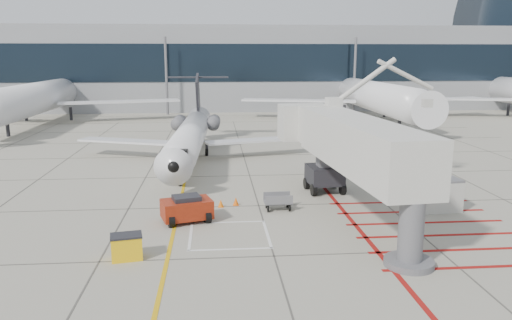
{
  "coord_description": "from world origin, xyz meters",
  "views": [
    {
      "loc": [
        -2.67,
        -25.7,
        9.19
      ],
      "look_at": [
        0.0,
        6.0,
        2.5
      ],
      "focal_mm": 35.0,
      "sensor_mm": 36.0,
      "label": 1
    }
  ],
  "objects": [
    {
      "name": "regional_jet",
      "position": [
        -4.93,
        15.63,
        3.57
      ],
      "size": [
        22.72,
        28.11,
        7.13
      ],
      "primitive_type": null,
      "rotation": [
        0.0,
        0.0,
        -0.04
      ],
      "color": "white",
      "rests_on": "ground_plane"
    },
    {
      "name": "terminal_glass_band",
      "position": [
        10.0,
        55.95,
        8.0
      ],
      "size": [
        180.0,
        0.1,
        6.0
      ],
      "primitive_type": "cube",
      "color": "black",
      "rests_on": "ground_plane"
    },
    {
      "name": "spill_bin",
      "position": [
        -6.78,
        -3.73,
        0.59
      ],
      "size": [
        1.52,
        1.15,
        1.19
      ],
      "primitive_type": null,
      "rotation": [
        0.0,
        0.0,
        0.19
      ],
      "color": "yellow",
      "rests_on": "ground_plane"
    },
    {
      "name": "ground_power_unit",
      "position": [
        10.72,
        2.18,
        0.97
      ],
      "size": [
        2.54,
        1.58,
        1.95
      ],
      "primitive_type": null,
      "rotation": [
        0.0,
        0.0,
        0.06
      ],
      "color": "#BBBAB2",
      "rests_on": "ground_plane"
    },
    {
      "name": "ground_plane",
      "position": [
        0.0,
        0.0,
        0.0
      ],
      "size": [
        260.0,
        260.0,
        0.0
      ],
      "primitive_type": "plane",
      "color": "#9C9987",
      "rests_on": "ground"
    },
    {
      "name": "terminal_building",
      "position": [
        10.0,
        70.0,
        7.0
      ],
      "size": [
        180.0,
        28.0,
        14.0
      ],
      "primitive_type": "cube",
      "color": "gray",
      "rests_on": "ground_plane"
    },
    {
      "name": "cone_nose",
      "position": [
        -2.36,
        3.96,
        0.24
      ],
      "size": [
        0.35,
        0.35,
        0.48
      ],
      "primitive_type": "cone",
      "color": "orange",
      "rests_on": "ground_plane"
    },
    {
      "name": "baggage_cart",
      "position": [
        1.09,
        3.1,
        0.52
      ],
      "size": [
        1.69,
        1.1,
        1.04
      ],
      "primitive_type": null,
      "rotation": [
        0.0,
        0.0,
        0.03
      ],
      "color": "slate",
      "rests_on": "ground_plane"
    },
    {
      "name": "cone_side",
      "position": [
        -1.41,
        4.26,
        0.25
      ],
      "size": [
        0.36,
        0.36,
        0.51
      ],
      "primitive_type": "cone",
      "color": "#E75B0C",
      "rests_on": "ground_plane"
    },
    {
      "name": "bg_aircraft_b",
      "position": [
        -26.44,
        46.0,
        6.26
      ],
      "size": [
        37.57,
        41.74,
        12.52
      ],
      "primitive_type": null,
      "color": "silver",
      "rests_on": "ground_plane"
    },
    {
      "name": "bg_aircraft_c",
      "position": [
        20.05,
        46.0,
        6.21
      ],
      "size": [
        37.26,
        41.4,
        12.42
      ],
      "primitive_type": null,
      "color": "silver",
      "rests_on": "ground_plane"
    },
    {
      "name": "pushback_tug",
      "position": [
        -4.3,
        1.37,
        0.8
      ],
      "size": [
        3.1,
        2.4,
        1.59
      ],
      "primitive_type": null,
      "rotation": [
        0.0,
        0.0,
        0.28
      ],
      "color": "maroon",
      "rests_on": "ground_plane"
    },
    {
      "name": "jet_bridge",
      "position": [
        5.3,
        0.92,
        3.81
      ],
      "size": [
        10.63,
        19.77,
        7.62
      ],
      "primitive_type": null,
      "rotation": [
        0.0,
        0.0,
        0.09
      ],
      "color": "silver",
      "rests_on": "ground_plane"
    }
  ]
}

